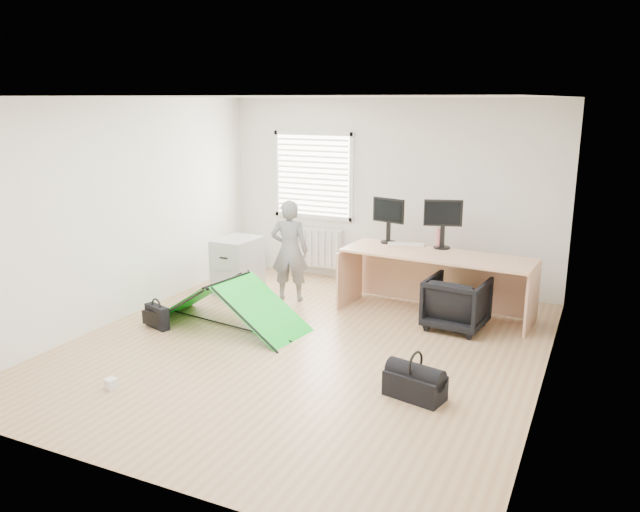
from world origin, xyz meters
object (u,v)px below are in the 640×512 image
at_px(person, 290,251).
at_px(kite, 228,303).
at_px(office_chair, 457,303).
at_px(laptop_bag, 157,317).
at_px(thermos, 438,238).
at_px(duffel_bag, 415,386).
at_px(desk, 435,285).
at_px(storage_crate, 442,292).
at_px(monitor_left, 389,227).
at_px(monitor_right, 443,231).
at_px(filing_cabinet, 238,265).

bearing_deg(person, kite, 63.62).
distance_m(office_chair, laptop_bag, 3.59).
relative_size(thermos, office_chair, 0.37).
distance_m(kite, duffel_bag, 2.72).
relative_size(person, duffel_bag, 2.55).
distance_m(thermos, office_chair, 1.01).
xyz_separation_m(person, kite, (-0.19, -1.24, -0.40)).
bearing_deg(person, desk, 168.48).
xyz_separation_m(storage_crate, laptop_bag, (-2.85, -2.42, 0.00)).
bearing_deg(storage_crate, desk, -84.87).
relative_size(monitor_left, monitor_right, 0.95).
distance_m(desk, laptop_bag, 3.45).
xyz_separation_m(thermos, duffel_bag, (0.51, -2.63, -0.82)).
relative_size(storage_crate, duffel_bag, 0.91).
relative_size(desk, storage_crate, 4.82).
distance_m(desk, thermos, 0.64).
bearing_deg(monitor_left, filing_cabinet, -151.84).
bearing_deg(laptop_bag, thermos, 56.33).
distance_m(monitor_left, duffel_bag, 3.01).
bearing_deg(duffel_bag, kite, 174.87).
xyz_separation_m(thermos, kite, (-2.07, -1.79, -0.64)).
distance_m(filing_cabinet, kite, 1.42).
bearing_deg(kite, laptop_bag, -143.60).
xyz_separation_m(filing_cabinet, laptop_bag, (-0.10, -1.65, -0.25)).
bearing_deg(desk, person, -169.68).
relative_size(filing_cabinet, storage_crate, 1.58).
xyz_separation_m(person, laptop_bag, (-0.94, -1.64, -0.55)).
height_order(desk, office_chair, desk).
xyz_separation_m(monitor_left, storage_crate, (0.70, 0.25, -0.89)).
xyz_separation_m(filing_cabinet, office_chair, (3.15, -0.14, -0.07)).
height_order(monitor_left, laptop_bag, monitor_left).
xyz_separation_m(desk, duffel_bag, (0.43, -2.29, -0.29)).
distance_m(office_chair, storage_crate, 1.01).
height_order(filing_cabinet, monitor_right, monitor_right).
relative_size(laptop_bag, duffel_bag, 0.68).
bearing_deg(desk, laptop_bag, -143.32).
relative_size(desk, person, 1.71).
height_order(kite, laptop_bag, kite).
bearing_deg(kite, monitor_left, 60.20).
height_order(monitor_left, monitor_right, monitor_right).
xyz_separation_m(filing_cabinet, person, (0.84, -0.01, 0.30)).
relative_size(monitor_left, thermos, 1.79).
relative_size(filing_cabinet, monitor_left, 1.68).
relative_size(thermos, duffel_bag, 0.48).
bearing_deg(person, duffel_bag, 121.42).
distance_m(filing_cabinet, duffel_bag, 3.86).
distance_m(filing_cabinet, laptop_bag, 1.67).
distance_m(monitor_left, laptop_bag, 3.19).
height_order(monitor_left, office_chair, monitor_left).
bearing_deg(storage_crate, monitor_left, -160.74).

